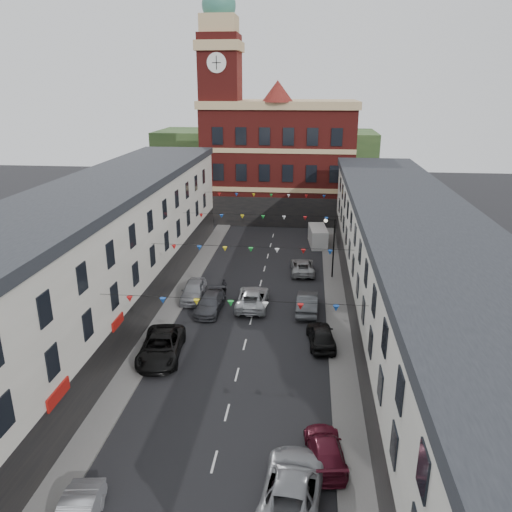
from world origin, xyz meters
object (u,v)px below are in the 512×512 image
at_px(car_left_d, 210,303).
at_px(car_right_b, 292,487).
at_px(car_left_e, 194,290).
at_px(car_left_c, 161,347).
at_px(moving_car, 253,298).
at_px(car_right_f, 302,266).
at_px(street_lamp, 331,240).
at_px(white_van, 318,236).
at_px(car_right_d, 321,335).
at_px(car_right_c, 325,450).
at_px(car_right_e, 307,303).
at_px(pedestrian, 224,287).

xyz_separation_m(car_left_d, car_right_b, (7.57, -19.50, 0.11)).
relative_size(car_left_d, car_left_e, 1.01).
height_order(car_left_c, car_left_e, car_left_c).
relative_size(car_right_b, moving_car, 1.07).
distance_m(car_left_c, car_right_f, 19.92).
relative_size(street_lamp, car_left_c, 1.01).
relative_size(car_right_b, white_van, 1.21).
xyz_separation_m(car_left_c, moving_car, (5.32, 9.06, -0.06)).
relative_size(car_right_b, car_right_d, 1.30).
distance_m(car_left_d, car_right_c, 19.00).
bearing_deg(white_van, car_left_c, -117.68).
bearing_deg(white_van, car_left_d, -120.78).
xyz_separation_m(car_left_c, car_right_e, (9.95, 8.49, -0.02)).
relative_size(white_van, pedestrian, 3.18).
distance_m(street_lamp, moving_car, 10.42).
xyz_separation_m(car_left_e, moving_car, (5.32, -0.95, -0.05)).
xyz_separation_m(car_right_c, pedestrian, (-8.50, 20.20, 0.12)).
bearing_deg(white_van, car_right_f, -105.20).
bearing_deg(car_right_c, car_left_d, -68.82).
distance_m(street_lamp, car_left_e, 13.97).
distance_m(car_left_d, car_right_f, 12.35).
bearing_deg(white_van, car_right_d, -95.57).
distance_m(street_lamp, car_right_d, 13.84).
bearing_deg(pedestrian, car_right_b, -52.11).
xyz_separation_m(moving_car, pedestrian, (-2.82, 2.21, -0.00)).
bearing_deg(car_right_b, white_van, -86.53).
height_order(white_van, pedestrian, white_van).
xyz_separation_m(car_left_c, white_van, (11.00, 27.07, 0.25)).
distance_m(car_right_c, moving_car, 18.87).
height_order(car_left_c, car_right_c, car_left_c).
bearing_deg(car_left_c, white_van, 61.88).
xyz_separation_m(car_right_f, moving_car, (-4.07, -8.51, 0.08)).
relative_size(car_left_d, car_right_b, 0.82).
relative_size(car_left_c, car_right_b, 1.01).
relative_size(car_left_e, white_van, 0.99).
height_order(car_left_e, car_right_f, car_left_e).
distance_m(car_left_e, car_right_d, 13.09).
bearing_deg(car_right_b, car_right_d, -90.23).
height_order(car_right_d, car_right_f, car_right_d).
bearing_deg(car_right_d, car_left_d, -34.50).
bearing_deg(pedestrian, car_left_e, -132.19).
bearing_deg(pedestrian, car_right_f, 63.52).
xyz_separation_m(car_left_c, car_left_e, (0.00, 10.01, -0.01)).
height_order(car_left_d, car_right_d, car_right_d).
distance_m(car_left_d, car_right_b, 20.92).
distance_m(moving_car, white_van, 18.89).
distance_m(car_left_c, white_van, 29.22).
relative_size(moving_car, pedestrian, 3.61).
xyz_separation_m(car_right_c, white_van, (0.00, 36.01, 0.43)).
distance_m(car_right_d, car_right_f, 14.75).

